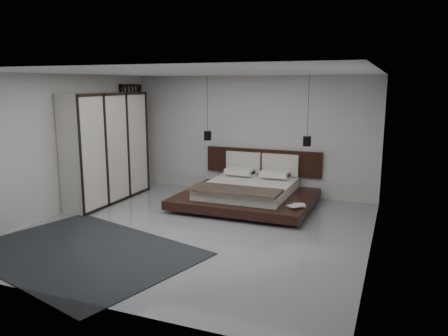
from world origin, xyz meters
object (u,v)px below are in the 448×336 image
at_px(bed, 248,192).
at_px(rug, 82,252).
at_px(lattice_screen, 133,136).
at_px(wardrobe, 107,148).
at_px(pendant_right, 307,141).
at_px(pendant_left, 208,135).

height_order(bed, rug, bed).
bearing_deg(lattice_screen, rug, -67.14).
bearing_deg(wardrobe, lattice_screen, 100.20).
height_order(lattice_screen, pendant_right, pendant_right).
xyz_separation_m(bed, pendant_right, (1.16, 0.45, 1.12)).
bearing_deg(rug, wardrobe, 118.57).
relative_size(lattice_screen, pendant_right, 1.73).
relative_size(pendant_right, wardrobe, 0.61).
bearing_deg(rug, pendant_right, 56.44).
bearing_deg(pendant_left, rug, -95.20).
relative_size(lattice_screen, wardrobe, 1.05).
distance_m(bed, rug, 3.93).
xyz_separation_m(lattice_screen, wardrobe, (0.25, -1.40, -0.09)).
distance_m(pendant_right, rug, 5.07).
height_order(wardrobe, rug, wardrobe).
distance_m(pendant_left, wardrobe, 2.29).
relative_size(bed, wardrobe, 1.14).
bearing_deg(pendant_right, pendant_left, 180.00).
bearing_deg(rug, bed, 67.01).
bearing_deg(rug, lattice_screen, 112.86).
bearing_deg(pendant_right, bed, -158.81).
distance_m(lattice_screen, pendant_right, 4.44).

